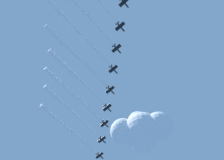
% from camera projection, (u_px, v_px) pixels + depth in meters
% --- Properties ---
extents(jet_lead, '(49.64, 66.33, 3.93)m').
position_uv_depth(jet_lead, '(63.00, 124.00, 261.00)').
color(jet_lead, black).
extents(jet_port_inner, '(47.44, 66.19, 3.91)m').
position_uv_depth(jet_port_inner, '(66.00, 106.00, 253.93)').
color(jet_port_inner, black).
extents(jet_starboard_inner, '(48.10, 64.77, 3.87)m').
position_uv_depth(jet_starboard_inner, '(67.00, 89.00, 246.29)').
color(jet_starboard_inner, black).
extents(jet_port_mid, '(45.61, 63.10, 3.91)m').
position_uv_depth(jet_port_mid, '(71.00, 71.00, 237.17)').
color(jet_port_mid, black).
extents(jet_starboard_mid, '(48.61, 65.28, 3.87)m').
position_uv_depth(jet_starboard_mid, '(70.00, 50.00, 227.99)').
color(jet_starboard_mid, black).
extents(jet_port_outer, '(49.96, 69.32, 3.87)m').
position_uv_depth(jet_port_outer, '(71.00, 23.00, 220.99)').
color(jet_port_outer, black).
extents(jet_starboard_outer, '(44.22, 60.84, 3.90)m').
position_uv_depth(jet_starboard_outer, '(79.00, 6.00, 215.13)').
color(jet_starboard_outer, black).
extents(cloud_puff, '(57.09, 41.08, 38.17)m').
position_uv_depth(cloud_puff, '(142.00, 131.00, 267.61)').
color(cloud_puff, white).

